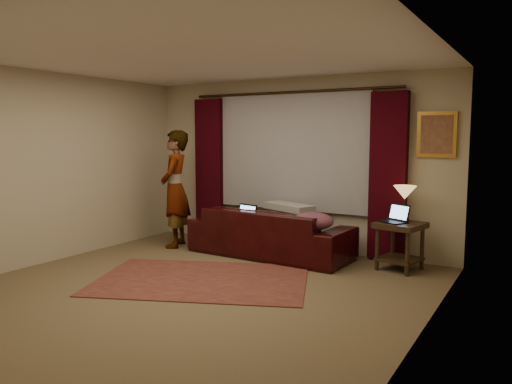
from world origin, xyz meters
TOP-DOWN VIEW (x-y plane):
  - floor at (0.00, 0.00)m, footprint 5.00×5.00m
  - ceiling at (0.00, 0.00)m, footprint 5.00×5.00m
  - wall_back at (0.00, 2.50)m, footprint 5.00×0.02m
  - wall_left at (-2.50, 0.00)m, footprint 0.02×5.00m
  - wall_right at (2.50, 0.00)m, footprint 0.02×5.00m
  - sheer_curtain at (0.00, 2.44)m, footprint 2.50×0.05m
  - drape_left at (-1.50, 2.39)m, footprint 0.50×0.14m
  - drape_right at (1.50, 2.39)m, footprint 0.50×0.14m
  - curtain_rod at (0.00, 2.39)m, footprint 0.04×0.04m
  - picture_frame at (2.10, 2.47)m, footprint 0.50×0.04m
  - sofa at (-0.04, 1.84)m, footprint 2.41×1.13m
  - throw_blanket at (0.15, 2.06)m, footprint 0.87×0.59m
  - clothing_pile at (0.72, 1.64)m, footprint 0.61×0.50m
  - laptop_sofa at (-0.41, 1.65)m, footprint 0.42×0.45m
  - area_rug at (-0.15, 0.33)m, footprint 2.95×2.50m
  - end_table at (1.79, 2.00)m, footprint 0.64×0.64m
  - tiffany_lamp at (1.80, 2.10)m, footprint 0.30×0.30m
  - laptop_table at (1.70, 1.95)m, footprint 0.45×0.46m
  - person at (-1.61, 1.61)m, footprint 0.71×0.71m

SIDE VIEW (x-z plane):
  - floor at x=0.00m, z-range -0.01..0.00m
  - area_rug at x=-0.15m, z-range 0.00..0.01m
  - end_table at x=1.79m, z-range 0.00..0.62m
  - sofa at x=-0.04m, z-range 0.00..0.95m
  - clothing_pile at x=0.72m, z-range 0.48..0.71m
  - laptop_sofa at x=-0.41m, z-range 0.48..0.73m
  - laptop_table at x=1.70m, z-range 0.62..0.86m
  - tiffany_lamp at x=1.80m, z-range 0.62..1.09m
  - person at x=-1.61m, z-range 0.00..1.82m
  - throw_blanket at x=0.15m, z-range 0.91..1.00m
  - drape_left at x=-1.50m, z-range 0.03..2.33m
  - drape_right at x=1.50m, z-range 0.03..2.33m
  - wall_back at x=0.00m, z-range 0.00..2.60m
  - wall_left at x=-2.50m, z-range 0.00..2.60m
  - wall_right at x=2.50m, z-range 0.00..2.60m
  - sheer_curtain at x=0.00m, z-range 0.60..2.40m
  - picture_frame at x=2.10m, z-range 1.45..2.05m
  - curtain_rod at x=0.00m, z-range 0.68..4.08m
  - ceiling at x=0.00m, z-range 2.59..2.61m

